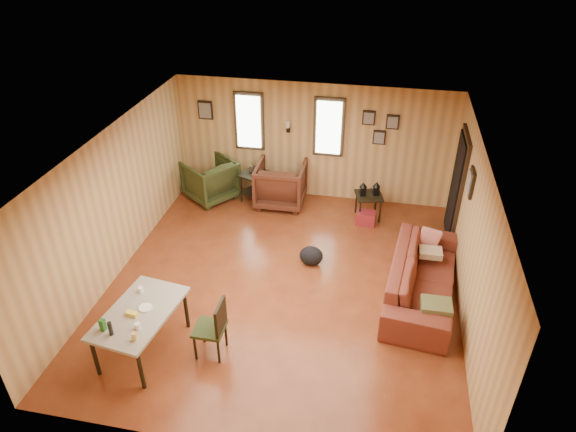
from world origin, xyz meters
name	(u,v)px	position (x,y,z in m)	size (l,w,h in m)	color
room	(297,213)	(0.17, 0.27, 1.21)	(5.54, 6.04, 2.44)	brown
sofa	(424,271)	(2.17, 0.14, 0.48)	(2.45, 0.71, 0.96)	maroon
recliner_brown	(281,182)	(-0.57, 2.52, 0.49)	(0.95, 0.89, 0.98)	#4D2517
recliner_green	(210,178)	(-2.03, 2.46, 0.46)	(0.90, 0.84, 0.93)	#2F391A
end_table	(257,182)	(-1.07, 2.53, 0.43)	(0.76, 0.73, 0.76)	black
side_table	(369,194)	(1.20, 2.31, 0.53)	(0.60, 0.60, 0.78)	black
cooler	(366,218)	(1.19, 2.07, 0.13)	(0.38, 0.28, 0.26)	maroon
backpack	(311,256)	(0.36, 0.60, 0.17)	(0.49, 0.44, 0.35)	black
sofa_pillows	(433,273)	(2.30, 0.07, 0.51)	(0.46, 1.82, 0.38)	brown
dining_table	(139,316)	(-1.59, -1.78, 0.63)	(0.99, 1.45, 0.88)	#9D9583
dining_chair	(214,326)	(-0.60, -1.64, 0.50)	(0.41, 0.41, 0.90)	#2F391A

